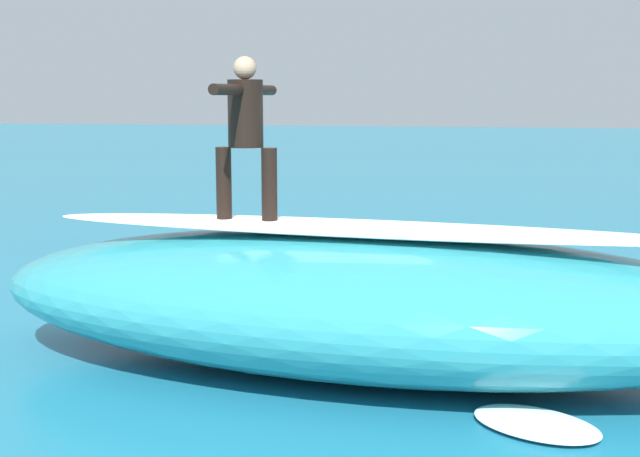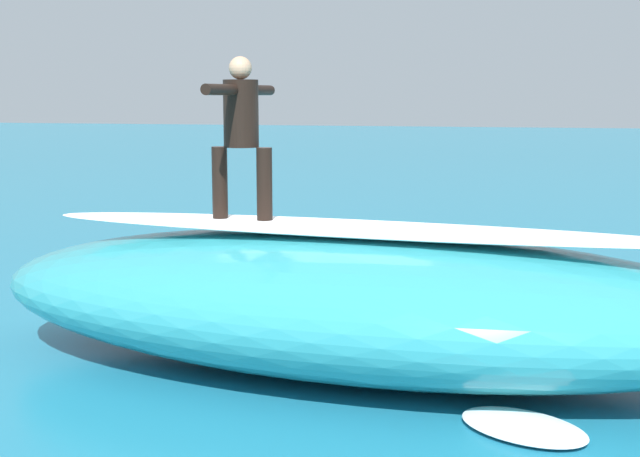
{
  "view_description": "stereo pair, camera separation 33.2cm",
  "coord_description": "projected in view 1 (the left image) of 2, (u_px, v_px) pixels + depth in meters",
  "views": [
    {
      "loc": [
        -1.95,
        9.17,
        2.46
      ],
      "look_at": [
        -0.01,
        0.39,
        1.06
      ],
      "focal_mm": 48.18,
      "sensor_mm": 36.0,
      "label": 1
    },
    {
      "loc": [
        -2.28,
        9.09,
        2.46
      ],
      "look_at": [
        -0.01,
        0.39,
        1.06
      ],
      "focal_mm": 48.18,
      "sensor_mm": 36.0,
      "label": 2
    }
  ],
  "objects": [
    {
      "name": "surfboard_riding",
      "position": [
        247.0,
        224.0,
        7.9
      ],
      "size": [
        2.31,
        0.68,
        0.07
      ],
      "primitive_type": "ellipsoid",
      "rotation": [
        0.0,
        0.0,
        -0.08
      ],
      "color": "#33B2D1",
      "rests_on": "wave_crest"
    },
    {
      "name": "surfboard_paddling",
      "position": [
        375.0,
        297.0,
        10.43
      ],
      "size": [
        2.28,
        1.92,
        0.07
      ],
      "primitive_type": "ellipsoid",
      "rotation": [
        0.0,
        0.0,
        2.49
      ],
      "color": "yellow",
      "rests_on": "ground_plane"
    },
    {
      "name": "wave_foam_lip",
      "position": [
        364.0,
        228.0,
        7.6
      ],
      "size": [
        6.11,
        1.3,
        0.08
      ],
      "primitive_type": "ellipsoid",
      "rotation": [
        0.0,
        0.0,
        -0.06
      ],
      "color": "white",
      "rests_on": "wave_crest"
    },
    {
      "name": "ground_plane",
      "position": [
        326.0,
        317.0,
        9.64
      ],
      "size": [
        120.0,
        120.0,
        0.0
      ],
      "primitive_type": "plane",
      "color": "teal"
    },
    {
      "name": "surfer_riding",
      "position": [
        246.0,
        126.0,
        7.76
      ],
      "size": [
        0.59,
        1.41,
        1.49
      ],
      "rotation": [
        0.0,
        0.0,
        -0.08
      ],
      "color": "black",
      "rests_on": "surfboard_riding"
    },
    {
      "name": "foam_patch_near",
      "position": [
        536.0,
        424.0,
        6.39
      ],
      "size": [
        1.17,
        1.03,
        0.08
      ],
      "primitive_type": "ellipsoid",
      "rotation": [
        0.0,
        0.0,
        2.65
      ],
      "color": "white",
      "rests_on": "ground_plane"
    },
    {
      "name": "wave_crest",
      "position": [
        364.0,
        302.0,
        7.7
      ],
      "size": [
        7.28,
        3.12,
        1.26
      ],
      "primitive_type": "ellipsoid",
      "rotation": [
        0.0,
        0.0,
        -0.06
      ],
      "color": "teal",
      "rests_on": "ground_plane"
    },
    {
      "name": "surfer_paddling",
      "position": [
        368.0,
        281.0,
        10.5
      ],
      "size": [
        1.52,
        1.24,
        0.32
      ],
      "rotation": [
        0.0,
        0.0,
        2.49
      ],
      "color": "black",
      "rests_on": "surfboard_paddling"
    },
    {
      "name": "foam_patch_mid",
      "position": [
        187.0,
        281.0,
        11.23
      ],
      "size": [
        1.14,
        1.12,
        0.12
      ],
      "primitive_type": "ellipsoid",
      "rotation": [
        0.0,
        0.0,
        2.38
      ],
      "color": "white",
      "rests_on": "ground_plane"
    }
  ]
}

